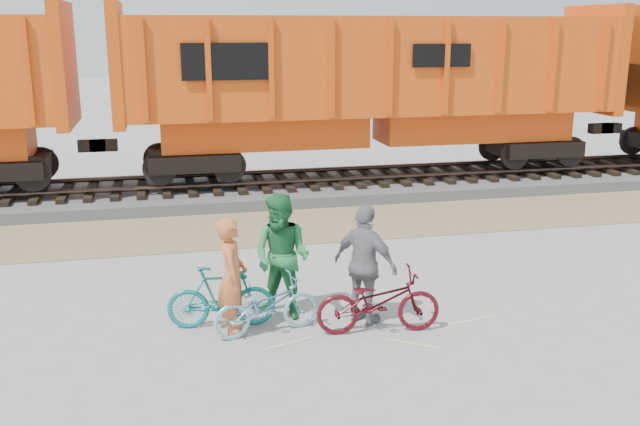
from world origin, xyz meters
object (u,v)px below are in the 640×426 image
at_px(hopper_car_center, 372,84).
at_px(bicycle_teal, 221,297).
at_px(bicycle_maroon, 378,302).
at_px(bicycle_blue, 266,306).
at_px(person_man, 282,257).
at_px(person_woman, 365,265).
at_px(person_solo, 232,277).

distance_m(hopper_car_center, bicycle_teal, 10.61).
xyz_separation_m(hopper_car_center, bicycle_maroon, (-2.77, -9.68, -2.51)).
bearing_deg(bicycle_teal, bicycle_blue, -114.77).
bearing_deg(person_man, person_woman, 14.97).
relative_size(bicycle_blue, bicycle_teal, 1.01).
relative_size(bicycle_maroon, person_man, 0.94).
distance_m(hopper_car_center, bicycle_blue, 10.66).
relative_size(bicycle_blue, person_woman, 0.87).
relative_size(bicycle_blue, bicycle_maroon, 0.88).
relative_size(person_man, person_woman, 1.05).
height_order(bicycle_maroon, person_man, person_man).
xyz_separation_m(bicycle_blue, bicycle_maroon, (1.67, -0.34, 0.06)).
height_order(bicycle_blue, bicycle_teal, bicycle_teal).
xyz_separation_m(hopper_car_center, person_solo, (-4.95, -9.24, -2.09)).
height_order(hopper_car_center, bicycle_blue, hopper_car_center).
relative_size(hopper_car_center, person_solo, 7.61).
bearing_deg(person_man, bicycle_teal, -130.47).
relative_size(person_solo, person_woman, 0.95).
bearing_deg(hopper_car_center, bicycle_teal, -119.65).
xyz_separation_m(person_solo, person_woman, (2.07, -0.04, 0.05)).
bearing_deg(person_solo, hopper_car_center, -23.27).
bearing_deg(person_woman, person_solo, 48.11).
height_order(bicycle_teal, bicycle_maroon, same).
bearing_deg(bicycle_maroon, bicycle_teal, 78.12).
bearing_deg(person_woman, person_man, 26.08).
distance_m(person_solo, person_woman, 2.08).
bearing_deg(bicycle_blue, hopper_car_center, -37.65).
bearing_deg(person_solo, bicycle_maroon, -96.62).
distance_m(bicycle_maroon, person_man, 1.70).
height_order(hopper_car_center, bicycle_maroon, hopper_car_center).
relative_size(hopper_car_center, bicycle_maroon, 7.34).
bearing_deg(hopper_car_center, person_man, -115.09).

